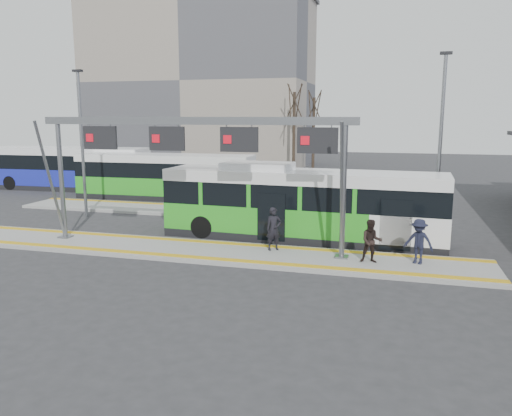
{
  "coord_description": "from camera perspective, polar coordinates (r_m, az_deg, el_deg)",
  "views": [
    {
      "loc": [
        7.18,
        -17.99,
        5.36
      ],
      "look_at": [
        1.43,
        3.0,
        1.36
      ],
      "focal_mm": 35.0,
      "sensor_mm": 36.0,
      "label": 1
    }
  ],
  "objects": [
    {
      "name": "ground",
      "position": [
        20.1,
        -6.22,
        -5.12
      ],
      "size": [
        120.0,
        120.0,
        0.0
      ],
      "primitive_type": "plane",
      "color": "#2D2D30",
      "rests_on": "ground"
    },
    {
      "name": "platform_main",
      "position": [
        20.08,
        -6.23,
        -4.92
      ],
      "size": [
        22.0,
        3.0,
        0.15
      ],
      "primitive_type": "cube",
      "color": "gray",
      "rests_on": "ground"
    },
    {
      "name": "platform_second",
      "position": [
        28.78,
        -7.82,
        -0.27
      ],
      "size": [
        20.0,
        3.0,
        0.15
      ],
      "primitive_type": "cube",
      "color": "gray",
      "rests_on": "ground"
    },
    {
      "name": "tactile_main",
      "position": [
        20.06,
        -6.23,
        -4.68
      ],
      "size": [
        22.0,
        2.65,
        0.02
      ],
      "color": "gold",
      "rests_on": "platform_main"
    },
    {
      "name": "tactile_second",
      "position": [
        29.81,
        -6.96,
        0.28
      ],
      "size": [
        20.0,
        0.35,
        0.02
      ],
      "color": "gold",
      "rests_on": "platform_second"
    },
    {
      "name": "gantry",
      "position": [
        19.77,
        -7.14,
        7.25
      ],
      "size": [
        13.0,
        1.68,
        5.2
      ],
      "color": "slate",
      "rests_on": "platform_main"
    },
    {
      "name": "apartment_block",
      "position": [
        58.13,
        -6.27,
        14.14
      ],
      "size": [
        24.5,
        12.5,
        18.4
      ],
      "color": "gray",
      "rests_on": "ground"
    },
    {
      "name": "hero_bus",
      "position": [
        21.99,
        5.14,
        0.34
      ],
      "size": [
        12.3,
        3.15,
        3.35
      ],
      "rotation": [
        0.0,
        0.0,
        -0.05
      ],
      "color": "black",
      "rests_on": "ground"
    },
    {
      "name": "bg_bus_green",
      "position": [
        33.4,
        -10.37,
        3.51
      ],
      "size": [
        11.82,
        2.8,
        2.94
      ],
      "rotation": [
        0.0,
        0.0,
        0.03
      ],
      "color": "black",
      "rests_on": "ground"
    },
    {
      "name": "bg_bus_blue",
      "position": [
        39.65,
        -20.57,
        4.21
      ],
      "size": [
        12.07,
        3.22,
        3.12
      ],
      "rotation": [
        0.0,
        0.0,
        0.05
      ],
      "color": "black",
      "rests_on": "ground"
    },
    {
      "name": "passenger_a",
      "position": [
        19.67,
        2.05,
        -2.4
      ],
      "size": [
        0.74,
        0.68,
        1.71
      ],
      "primitive_type": "imported",
      "rotation": [
        0.0,
        0.0,
        0.57
      ],
      "color": "black",
      "rests_on": "platform_main"
    },
    {
      "name": "passenger_b",
      "position": [
        18.47,
        13.05,
        -3.71
      ],
      "size": [
        0.84,
        0.7,
        1.58
      ],
      "primitive_type": "imported",
      "rotation": [
        0.0,
        0.0,
        0.14
      ],
      "color": "black",
      "rests_on": "platform_main"
    },
    {
      "name": "passenger_c",
      "position": [
        18.78,
        18.1,
        -3.65
      ],
      "size": [
        1.2,
        0.94,
        1.63
      ],
      "primitive_type": "imported",
      "rotation": [
        0.0,
        0.0,
        -0.37
      ],
      "color": "black",
      "rests_on": "platform_main"
    },
    {
      "name": "tree_left",
      "position": [
        46.61,
        4.4,
        11.78
      ],
      "size": [
        1.4,
        1.4,
        8.58
      ],
      "color": "#382B21",
      "rests_on": "ground"
    },
    {
      "name": "tree_mid",
      "position": [
        49.29,
        6.65,
        11.26
      ],
      "size": [
        1.4,
        1.4,
        8.12
      ],
      "color": "#382B21",
      "rests_on": "ground"
    },
    {
      "name": "tree_far",
      "position": [
        59.08,
        -17.42,
        11.42
      ],
      "size": [
        1.4,
        1.4,
        9.08
      ],
      "color": "#382B21",
      "rests_on": "ground"
    },
    {
      "name": "lamp_west",
      "position": [
        28.25,
        -19.28,
        7.32
      ],
      "size": [
        0.5,
        0.25,
        7.76
      ],
      "color": "slate",
      "rests_on": "ground"
    },
    {
      "name": "lamp_east",
      "position": [
        23.56,
        20.32,
        7.16
      ],
      "size": [
        0.5,
        0.25,
        8.09
      ],
      "color": "slate",
      "rests_on": "ground"
    }
  ]
}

